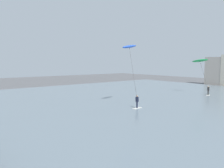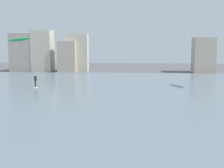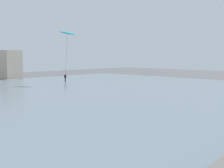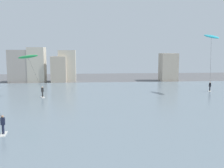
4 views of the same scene
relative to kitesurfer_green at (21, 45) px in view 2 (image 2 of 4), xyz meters
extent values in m
cube|color=slate|center=(12.62, -8.62, -5.47)|extent=(84.00, 52.00, 0.10)
cube|color=#A89E93|center=(-6.64, 19.00, -1.91)|extent=(4.61, 2.08, 7.22)
cube|color=beige|center=(-2.90, 19.68, -1.63)|extent=(3.67, 3.57, 7.77)
cube|color=#B7A893|center=(2.01, 18.79, -2.62)|extent=(3.32, 2.87, 5.81)
cube|color=beige|center=(3.76, 20.01, -1.95)|extent=(3.85, 2.16, 7.15)
cube|color=#B7A893|center=(27.10, 19.59, -2.30)|extent=(3.78, 3.66, 6.43)
cube|color=silver|center=(1.75, -0.36, -5.39)|extent=(0.89, 1.47, 0.06)
cylinder|color=black|center=(1.75, -0.36, -4.97)|extent=(0.20, 0.20, 0.78)
cube|color=black|center=(1.75, -0.36, -4.28)|extent=(0.39, 0.32, 0.60)
sphere|color=tan|center=(1.75, -0.36, -3.87)|extent=(0.20, 0.20, 0.20)
cylinder|color=#333333|center=(0.76, -0.15, -1.92)|extent=(2.01, 0.43, 4.83)
ellipsoid|color=green|center=(-0.23, 0.05, 0.64)|extent=(2.94, 1.48, 0.96)
camera|label=1|loc=(20.32, -36.52, 0.32)|focal=34.36mm
camera|label=2|loc=(14.00, -39.36, 0.86)|focal=50.59mm
camera|label=3|loc=(-3.59, -38.91, -0.36)|focal=44.00mm
camera|label=4|loc=(8.81, -39.24, 1.56)|focal=41.46mm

